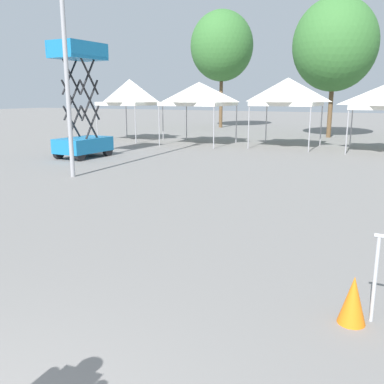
% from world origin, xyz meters
% --- Properties ---
extents(canopy_tent_behind_left, '(3.04, 3.04, 3.53)m').
position_xyz_m(canopy_tent_behind_left, '(-12.04, 20.14, 2.78)').
color(canopy_tent_behind_left, '#9E9EA3').
rests_on(canopy_tent_behind_left, ground).
extents(canopy_tent_behind_center, '(3.31, 3.31, 3.30)m').
position_xyz_m(canopy_tent_behind_center, '(-7.45, 19.97, 2.68)').
color(canopy_tent_behind_center, '#9E9EA3').
rests_on(canopy_tent_behind_center, ground).
extents(canopy_tent_far_left, '(3.13, 3.13, 3.46)m').
position_xyz_m(canopy_tent_far_left, '(-2.85, 20.66, 2.78)').
color(canopy_tent_far_left, '#9E9EA3').
rests_on(canopy_tent_far_left, ground).
extents(scissor_lift, '(1.49, 2.35, 4.70)m').
position_xyz_m(scissor_lift, '(-9.62, 13.08, 1.38)').
color(scissor_lift, black).
rests_on(scissor_lift, ground).
extents(tree_behind_tents_center, '(5.01, 5.01, 9.23)m').
position_xyz_m(tree_behind_tents_center, '(-11.17, 31.94, 6.46)').
color(tree_behind_tents_center, brown).
rests_on(tree_behind_tents_center, ground).
extents(tree_behind_tents_right, '(5.06, 5.06, 8.39)m').
position_xyz_m(tree_behind_tents_right, '(-1.70, 27.03, 5.60)').
color(tree_behind_tents_right, brown).
rests_on(tree_behind_tents_right, ground).
extents(traffic_cone_lot_center, '(0.32, 0.32, 0.58)m').
position_xyz_m(traffic_cone_lot_center, '(2.23, 3.86, 0.29)').
color(traffic_cone_lot_center, orange).
rests_on(traffic_cone_lot_center, ground).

